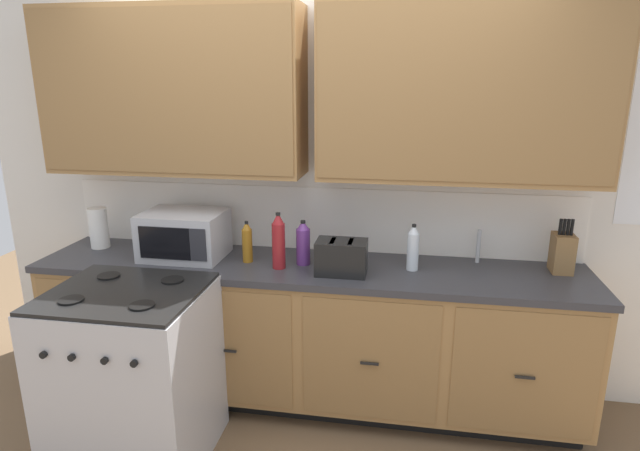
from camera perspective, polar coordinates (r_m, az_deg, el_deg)
ground_plane at (r=3.24m, az=-2.34°, el=-21.26°), size 8.00×8.00×0.00m
wall_unit at (r=3.10m, az=-0.68°, el=10.07°), size 4.39×0.40×2.45m
counter_run at (r=3.25m, az=-1.26°, el=-11.58°), size 3.22×0.64×0.90m
stove_range at (r=2.98m, az=-19.66°, el=-15.05°), size 0.76×0.68×0.95m
microwave at (r=3.27m, az=-14.58°, el=-0.97°), size 0.48×0.37×0.28m
toaster at (r=2.91m, az=2.35°, el=-3.47°), size 0.28×0.18×0.19m
knife_block at (r=3.22m, az=24.90°, el=-2.67°), size 0.11×0.14×0.31m
sink_faucet at (r=3.21m, az=16.87°, el=-2.18°), size 0.02×0.02×0.20m
paper_towel_roll at (r=3.63m, az=-22.97°, el=-0.23°), size 0.12×0.12×0.26m
bottle_red at (r=2.98m, az=-4.54°, el=-1.72°), size 0.08×0.08×0.33m
bottle_violet at (r=3.04m, az=-1.85°, el=-1.91°), size 0.08×0.08×0.26m
bottle_clear at (r=3.00m, az=10.10°, el=-2.40°), size 0.07×0.07×0.27m
bottle_amber at (r=3.11m, az=-7.94°, el=-1.80°), size 0.06×0.06×0.25m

